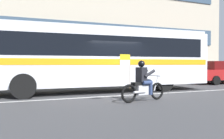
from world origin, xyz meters
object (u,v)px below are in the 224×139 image
motorcycle_with_rider (143,84)px  fire_hydrant (169,76)px  parked_sedan_curbside (220,72)px  transit_bus (98,55)px

motorcycle_with_rider → fire_hydrant: 8.74m
parked_sedan_curbside → fire_hydrant: 3.77m
transit_bus → motorcycle_with_rider: size_ratio=5.48×
motorcycle_with_rider → fire_hydrant: (5.89, 6.46, -0.15)m
transit_bus → motorcycle_with_rider: transit_bus is taller
transit_bus → fire_hydrant: bearing=24.0°
motorcycle_with_rider → parked_sedan_curbside: motorcycle_with_rider is taller
parked_sedan_curbside → motorcycle_with_rider: bearing=-152.0°
fire_hydrant → motorcycle_with_rider: bearing=-132.4°
motorcycle_with_rider → parked_sedan_curbside: size_ratio=0.49×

